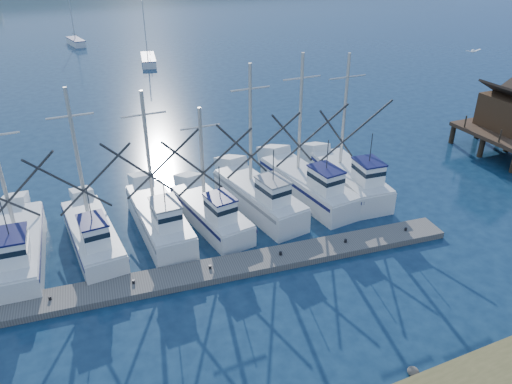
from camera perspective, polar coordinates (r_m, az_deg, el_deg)
ground at (r=25.53m, az=13.73°, el=-12.98°), size 500.00×500.00×0.00m
floating_dock at (r=27.03m, az=-5.24°, el=-9.02°), size 28.15×4.67×0.37m
trawler_fleet at (r=30.55m, az=-8.64°, el=-2.68°), size 27.81×8.77×9.53m
sailboat_near at (r=71.45m, az=-12.19°, el=14.52°), size 2.84×6.52×8.10m
sailboat_far at (r=86.54m, az=-19.89°, el=15.83°), size 2.48×5.32×8.10m
flying_gull at (r=37.43m, az=23.57°, el=14.54°), size 1.24×0.23×0.23m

